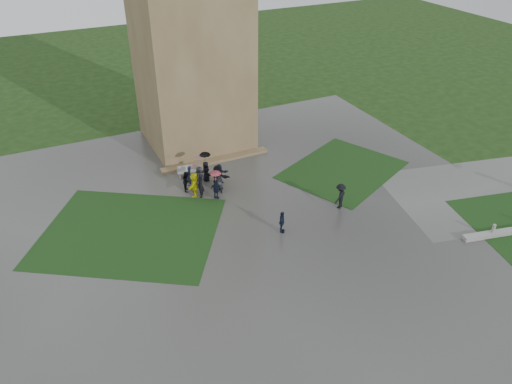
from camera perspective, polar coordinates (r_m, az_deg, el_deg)
name	(u,v)px	position (r m, az deg, el deg)	size (l,w,h in m)	color
ground	(275,232)	(32.31, 2.22, -4.58)	(120.00, 120.00, 0.00)	black
plaza	(262,216)	(33.76, 0.67, -2.75)	(34.00, 34.00, 0.02)	#393936
lawn_inset_left	(130,232)	(33.27, -14.22, -4.43)	(11.00, 9.00, 0.01)	black
lawn_inset_right	(342,170)	(39.73, 9.85, 2.50)	(9.00, 7.00, 0.01)	black
tower	(190,36)	(41.16, -7.55, 17.26)	(8.00, 8.00, 18.00)	brown
tower_plinth	(215,160)	(40.48, -4.67, 3.65)	(9.00, 0.80, 0.22)	brown
bench	(188,171)	(38.40, -7.84, 2.38)	(1.60, 0.69, 0.90)	#A3A39F
visitor_cluster	(206,176)	(36.22, -5.76, 1.81)	(3.70, 3.65, 2.57)	black
pedestrian_mid	(282,222)	(31.88, 2.98, -3.46)	(0.89, 0.50, 1.51)	black
pedestrian_near	(340,196)	(34.62, 9.60, -0.45)	(1.18, 0.61, 1.83)	black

